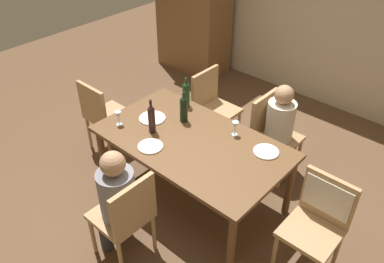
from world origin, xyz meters
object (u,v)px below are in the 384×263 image
at_px(wine_glass_centre, 118,115).
at_px(dinner_plate_guest_right, 266,152).
at_px(person_man_bearded, 282,126).
at_px(dinner_plate_host, 150,146).
at_px(chair_far_left, 212,103).
at_px(person_woman_host, 116,197).
at_px(chair_near, 126,214).
at_px(chair_right_end, 321,212).
at_px(wine_bottle_short_olive, 186,94).
at_px(chair_left_end, 102,113).
at_px(dinner_plate_guest_left, 152,118).
at_px(wine_glass_near_left, 235,126).
at_px(chair_far_right, 271,130).
at_px(wine_bottle_dark_red, 184,108).
at_px(wine_bottle_tall_green, 152,118).
at_px(armoire_cabinet, 193,1).
at_px(dining_table, 192,146).

distance_m(wine_glass_centre, dinner_plate_guest_right, 1.47).
xyz_separation_m(person_man_bearded, dinner_plate_host, (-0.65, -1.24, 0.11)).
xyz_separation_m(chair_far_left, person_woman_host, (0.47, -1.82, 0.12)).
distance_m(chair_near, chair_right_end, 1.59).
bearing_deg(wine_bottle_short_olive, dinner_plate_guest_right, -5.57).
height_order(chair_left_end, dinner_plate_guest_left, chair_left_end).
distance_m(chair_near, wine_bottle_short_olive, 1.48).
xyz_separation_m(wine_glass_near_left, dinner_plate_host, (-0.46, -0.67, -0.10)).
bearing_deg(chair_left_end, wine_bottle_short_olive, 31.08).
height_order(wine_bottle_short_olive, wine_glass_centre, wine_bottle_short_olive).
height_order(chair_far_right, chair_far_left, same).
bearing_deg(person_man_bearded, wine_bottle_dark_red, -44.67).
height_order(chair_far_left, dinner_plate_guest_left, chair_far_left).
bearing_deg(wine_bottle_dark_red, chair_far_right, 50.23).
bearing_deg(wine_bottle_tall_green, person_woman_host, -64.92).
height_order(person_woman_host, dinner_plate_host, person_woman_host).
relative_size(wine_glass_centre, dinner_plate_host, 0.63).
relative_size(armoire_cabinet, dinner_plate_host, 9.22).
height_order(dining_table, wine_glass_centre, wine_glass_centre).
bearing_deg(dinner_plate_guest_left, wine_bottle_tall_green, -43.16).
height_order(chair_right_end, wine_bottle_tall_green, wine_bottle_tall_green).
height_order(wine_glass_near_left, dinner_plate_host, wine_glass_near_left).
bearing_deg(dinner_plate_guest_left, chair_right_end, 3.79).
height_order(wine_glass_near_left, dinner_plate_guest_left, wine_glass_near_left).
height_order(chair_right_end, wine_bottle_dark_red, wine_bottle_dark_red).
height_order(chair_far_left, chair_left_end, same).
xyz_separation_m(wine_bottle_tall_green, dinner_plate_host, (0.17, -0.18, -0.15)).
bearing_deg(wine_bottle_dark_red, person_man_bearded, 45.33).
distance_m(chair_near, person_man_bearded, 1.85).
relative_size(armoire_cabinet, person_woman_host, 1.93).
relative_size(wine_glass_centre, dinner_plate_guest_left, 0.55).
xyz_separation_m(dining_table, chair_far_right, (0.32, 0.91, -0.14)).
relative_size(chair_far_left, chair_left_end, 1.00).
bearing_deg(chair_near, wine_bottle_dark_red, 18.40).
height_order(dining_table, chair_far_left, chair_far_left).
bearing_deg(chair_far_right, dinner_plate_guest_left, -43.74).
xyz_separation_m(person_man_bearded, wine_glass_centre, (-1.15, -1.20, 0.21)).
distance_m(chair_near, wine_bottle_dark_red, 1.21).
xyz_separation_m(chair_far_left, dinner_plate_guest_right, (1.12, -0.60, 0.22)).
distance_m(wine_bottle_dark_red, wine_bottle_short_olive, 0.29).
xyz_separation_m(chair_left_end, dinner_plate_guest_right, (1.92, 0.40, 0.22)).
bearing_deg(person_man_bearded, wine_glass_near_left, -18.34).
distance_m(wine_bottle_short_olive, dinner_plate_guest_left, 0.45).
relative_size(person_man_bearded, dinner_plate_guest_right, 4.70).
height_order(chair_near, dinner_plate_guest_right, chair_near).
bearing_deg(wine_bottle_short_olive, chair_near, -67.65).
bearing_deg(chair_right_end, chair_far_right, -39.00).
relative_size(wine_bottle_dark_red, dinner_plate_guest_left, 1.21).
bearing_deg(dinner_plate_host, chair_near, -62.23).
distance_m(chair_far_left, dinner_plate_guest_left, 0.93).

